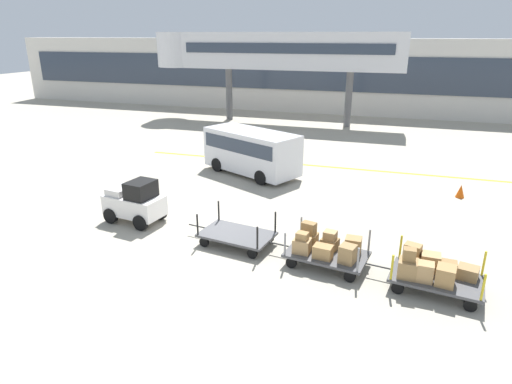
% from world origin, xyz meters
% --- Properties ---
extents(ground_plane, '(120.00, 120.00, 0.00)m').
position_xyz_m(ground_plane, '(0.00, 0.00, 0.00)').
color(ground_plane, '#A8A08E').
extents(apron_lead_line, '(19.67, 0.54, 0.01)m').
position_xyz_m(apron_lead_line, '(1.94, 9.17, 0.00)').
color(apron_lead_line, yellow).
rests_on(apron_lead_line, ground_plane).
extents(terminal_building, '(63.33, 2.51, 6.09)m').
position_xyz_m(terminal_building, '(0.00, 25.97, 3.05)').
color(terminal_building, beige).
rests_on(terminal_building, ground_plane).
extents(jet_bridge, '(18.91, 3.00, 6.56)m').
position_xyz_m(jet_bridge, '(-4.71, 19.99, 5.21)').
color(jet_bridge, silver).
rests_on(jet_bridge, ground_plane).
extents(baggage_tug, '(2.24, 1.49, 1.58)m').
position_xyz_m(baggage_tug, '(-3.38, 0.05, 0.75)').
color(baggage_tug, white).
rests_on(baggage_tug, ground_plane).
extents(baggage_cart_lead, '(3.07, 1.72, 1.10)m').
position_xyz_m(baggage_cart_lead, '(0.73, -0.56, 0.35)').
color(baggage_cart_lead, '#4C4C4F').
rests_on(baggage_cart_lead, ground_plane).
extents(baggage_cart_middle, '(3.07, 1.72, 1.13)m').
position_xyz_m(baggage_cart_middle, '(3.67, -0.98, 0.55)').
color(baggage_cart_middle, '#4C4C4F').
rests_on(baggage_cart_middle, ground_plane).
extents(baggage_cart_tail, '(3.07, 1.72, 1.22)m').
position_xyz_m(baggage_cart_tail, '(6.53, -1.41, 0.56)').
color(baggage_cart_tail, '#4C4C4F').
rests_on(baggage_cart_tail, ground_plane).
extents(shuttle_van, '(5.15, 3.80, 2.10)m').
position_xyz_m(shuttle_van, '(-1.28, 6.83, 1.23)').
color(shuttle_van, silver).
rests_on(shuttle_van, ground_plane).
extents(safety_cone_near, '(0.36, 0.36, 0.55)m').
position_xyz_m(safety_cone_near, '(8.03, 6.43, 0.28)').
color(safety_cone_near, '#EA590F').
rests_on(safety_cone_near, ground_plane).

